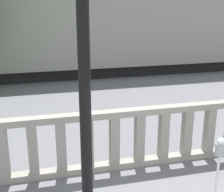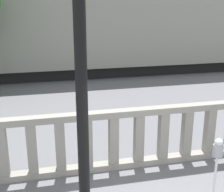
{
  "view_description": "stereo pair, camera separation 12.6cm",
  "coord_description": "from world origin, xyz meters",
  "views": [
    {
      "loc": [
        -2.15,
        -3.2,
        3.65
      ],
      "look_at": [
        -0.38,
        3.83,
        1.38
      ],
      "focal_mm": 50.0,
      "sensor_mm": 36.0,
      "label": 1
    },
    {
      "loc": [
        -2.03,
        -3.23,
        3.65
      ],
      "look_at": [
        -0.38,
        3.83,
        1.38
      ],
      "focal_mm": 50.0,
      "sensor_mm": 36.0,
      "label": 2
    }
  ],
  "objects": [
    {
      "name": "balustrade",
      "position": [
        -0.0,
        2.83,
        0.68
      ],
      "size": [
        17.36,
        0.24,
        1.37
      ],
      "color": "gray",
      "rests_on": "ground"
    },
    {
      "name": "lamppost",
      "position": [
        -1.46,
        1.22,
        3.22
      ],
      "size": [
        0.41,
        0.41,
        6.37
      ],
      "color": "black",
      "rests_on": "ground"
    },
    {
      "name": "parking_meter",
      "position": [
        0.69,
        0.83,
        1.2
      ],
      "size": [
        0.17,
        0.17,
        1.5
      ],
      "color": "silver",
      "rests_on": "ground"
    },
    {
      "name": "train_near",
      "position": [
        -1.46,
        12.12,
        2.08
      ],
      "size": [
        27.69,
        2.94,
        4.58
      ],
      "color": "black",
      "rests_on": "ground"
    },
    {
      "name": "train_far",
      "position": [
        3.24,
        26.73,
        1.89
      ],
      "size": [
        28.3,
        2.78,
        4.21
      ],
      "color": "black",
      "rests_on": "ground"
    }
  ]
}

